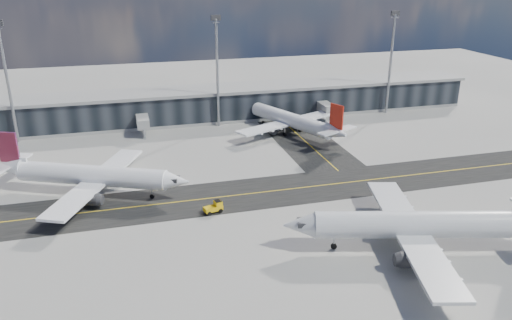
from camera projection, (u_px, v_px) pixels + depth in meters
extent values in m
plane|color=gray|center=(270.00, 201.00, 91.21)|extent=(300.00, 300.00, 0.00)
cube|color=black|center=(264.00, 192.00, 94.81)|extent=(180.00, 14.00, 0.02)
cube|color=black|center=(298.00, 135.00, 127.11)|extent=(14.00, 50.00, 0.02)
cube|color=yellow|center=(264.00, 192.00, 94.80)|extent=(180.00, 0.25, 0.01)
cube|color=yellow|center=(298.00, 135.00, 127.10)|extent=(0.25, 50.00, 0.01)
cube|color=black|center=(214.00, 105.00, 139.26)|extent=(150.00, 12.00, 8.00)
cube|color=gray|center=(213.00, 90.00, 137.67)|extent=(152.00, 13.00, 0.80)
cube|color=gray|center=(214.00, 117.00, 140.56)|extent=(150.00, 12.20, 0.80)
cube|color=gray|center=(142.00, 120.00, 127.35)|extent=(3.00, 10.00, 2.40)
cylinder|color=gray|center=(144.00, 134.00, 123.68)|extent=(0.60, 0.60, 2.40)
cube|color=gray|center=(324.00, 107.00, 139.59)|extent=(3.00, 10.00, 2.40)
cylinder|color=gray|center=(331.00, 119.00, 135.92)|extent=(0.60, 0.60, 2.40)
cylinder|color=gray|center=(8.00, 85.00, 117.11)|extent=(0.70, 0.70, 28.00)
cylinder|color=gray|center=(217.00, 74.00, 129.35)|extent=(0.70, 0.70, 28.00)
cube|color=#2D2D30|center=(216.00, 18.00, 124.23)|extent=(2.50, 0.50, 1.40)
cylinder|color=gray|center=(390.00, 65.00, 141.59)|extent=(0.70, 0.70, 28.00)
cube|color=#2D2D30|center=(395.00, 13.00, 136.47)|extent=(2.50, 0.50, 1.40)
cylinder|color=white|center=(92.00, 175.00, 92.61)|extent=(27.66, 15.48, 3.83)
cone|color=white|center=(176.00, 181.00, 90.10)|extent=(5.94, 5.48, 3.83)
cone|color=white|center=(10.00, 167.00, 94.98)|extent=(6.81, 5.88, 3.83)
cube|color=white|center=(97.00, 180.00, 92.81)|extent=(17.95, 31.54, 0.48)
cylinder|color=#2D2D30|center=(116.00, 174.00, 98.32)|extent=(4.57, 3.68, 2.20)
cylinder|color=#2D2D30|center=(88.00, 199.00, 87.76)|extent=(4.57, 3.68, 2.20)
cube|color=silver|center=(115.00, 171.00, 98.04)|extent=(1.90, 1.15, 0.77)
cube|color=silver|center=(88.00, 195.00, 87.48)|extent=(1.90, 1.15, 0.77)
cube|color=#671F41|center=(8.00, 147.00, 93.46)|extent=(3.83, 2.07, 5.93)
cube|color=white|center=(9.00, 164.00, 94.77)|extent=(7.23, 11.55, 0.33)
cube|color=#2D2D30|center=(173.00, 179.00, 90.04)|extent=(2.62, 2.71, 0.67)
cylinder|color=gray|center=(152.00, 193.00, 91.81)|extent=(0.30, 0.30, 1.91)
cylinder|color=black|center=(152.00, 196.00, 92.07)|extent=(0.92, 0.66, 0.86)
cylinder|color=black|center=(96.00, 185.00, 96.59)|extent=(1.16, 0.87, 1.05)
cylinder|color=black|center=(82.00, 198.00, 91.31)|extent=(1.16, 0.87, 1.05)
cylinder|color=white|center=(291.00, 120.00, 127.11)|extent=(14.26, 26.29, 3.62)
cone|color=white|center=(253.00, 107.00, 138.26)|extent=(5.14, 5.60, 3.62)
cone|color=white|center=(337.00, 133.00, 115.45)|extent=(5.50, 6.43, 3.62)
cube|color=white|center=(288.00, 122.00, 128.10)|extent=(29.97, 16.54, 0.45)
cylinder|color=#2D2D30|center=(270.00, 129.00, 125.92)|extent=(3.44, 4.32, 2.08)
cylinder|color=#2D2D30|center=(301.00, 121.00, 132.30)|extent=(3.44, 4.32, 2.08)
cube|color=silver|center=(270.00, 126.00, 125.66)|extent=(1.06, 1.80, 0.72)
cube|color=silver|center=(301.00, 119.00, 132.04)|extent=(1.06, 1.80, 0.72)
cube|color=red|center=(337.00, 116.00, 114.40)|extent=(1.90, 3.64, 5.61)
cube|color=white|center=(337.00, 130.00, 115.25)|extent=(10.95, 6.70, 0.32)
cube|color=#2D2D30|center=(254.00, 107.00, 137.80)|extent=(2.55, 2.46, 0.63)
cylinder|color=gray|center=(263.00, 120.00, 135.90)|extent=(0.29, 0.29, 1.81)
cylinder|color=black|center=(263.00, 122.00, 136.14)|extent=(0.62, 0.87, 0.81)
cylinder|color=black|center=(285.00, 134.00, 125.99)|extent=(0.82, 1.09, 1.00)
cylinder|color=black|center=(300.00, 130.00, 129.18)|extent=(0.82, 1.09, 1.00)
cylinder|color=silver|center=(418.00, 225.00, 74.29)|extent=(30.87, 11.78, 4.11)
cone|color=silver|center=(301.00, 225.00, 74.13)|extent=(6.01, 5.28, 4.11)
cube|color=silver|center=(410.00, 231.00, 74.65)|extent=(13.81, 35.11, 0.51)
cylinder|color=#2D2D30|center=(415.00, 260.00, 69.30)|extent=(4.77, 3.38, 2.36)
cylinder|color=#2D2D30|center=(392.00, 218.00, 80.80)|extent=(4.77, 3.38, 2.36)
cube|color=silver|center=(416.00, 255.00, 69.00)|extent=(2.09, 0.92, 0.82)
cube|color=silver|center=(392.00, 214.00, 80.50)|extent=(2.09, 0.92, 0.82)
cube|color=#2D2D30|center=(304.00, 223.00, 73.98)|extent=(2.56, 2.71, 0.72)
cylinder|color=gray|center=(334.00, 242.00, 75.21)|extent=(0.30, 0.30, 2.06)
cylinder|color=black|center=(334.00, 246.00, 75.49)|extent=(0.99, 0.58, 0.92)
cylinder|color=black|center=(428.00, 256.00, 72.70)|extent=(1.22, 0.78, 1.13)
cylinder|color=black|center=(415.00, 235.00, 78.45)|extent=(1.22, 0.78, 1.13)
cube|color=#E9B70C|center=(213.00, 208.00, 86.57)|extent=(3.54, 2.32, 0.76)
cube|color=#E9B70C|center=(218.00, 203.00, 86.78)|extent=(1.52, 1.67, 0.98)
cube|color=black|center=(218.00, 201.00, 86.64)|extent=(1.40, 1.59, 0.27)
cylinder|color=black|center=(217.00, 208.00, 87.81)|extent=(0.80, 0.46, 0.76)
cylinder|color=black|center=(221.00, 211.00, 86.67)|extent=(0.80, 0.46, 0.76)
cylinder|color=black|center=(206.00, 210.00, 86.79)|extent=(0.80, 0.46, 0.76)
cylinder|color=black|center=(209.00, 214.00, 85.65)|extent=(0.80, 0.46, 0.76)
imported|color=white|center=(272.00, 126.00, 131.42)|extent=(3.94, 6.12, 1.57)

